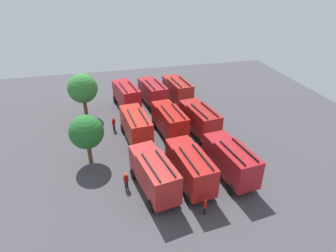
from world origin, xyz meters
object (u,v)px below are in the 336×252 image
(fire_truck_6, at_px, (154,173))
(traffic_cone_2, at_px, (166,152))
(firefighter_1, at_px, (126,180))
(firefighter_3, at_px, (114,123))
(fire_truck_3, at_px, (190,166))
(tree_0, at_px, (86,132))
(fire_truck_4, at_px, (169,120))
(fire_truck_2, at_px, (177,89))
(tree_1, at_px, (83,89))
(fire_truck_7, at_px, (136,125))
(traffic_cone_1, at_px, (196,115))
(fire_truck_0, at_px, (231,159))
(fire_truck_5, at_px, (153,92))
(fire_truck_1, at_px, (200,119))
(fire_truck_8, at_px, (126,95))
(firefighter_2, at_px, (247,167))
(traffic_cone_0, at_px, (217,150))
(firefighter_0, at_px, (205,205))

(fire_truck_6, height_order, traffic_cone_2, fire_truck_6)
(firefighter_1, distance_m, firefighter_3, 11.76)
(fire_truck_3, bearing_deg, tree_0, 50.56)
(fire_truck_4, xyz_separation_m, firefighter_3, (3.07, 6.70, -1.15))
(fire_truck_2, xyz_separation_m, tree_1, (-1.55, 13.93, 2.07))
(fire_truck_7, height_order, traffic_cone_1, fire_truck_7)
(fire_truck_0, bearing_deg, fire_truck_5, 4.54)
(fire_truck_7, bearing_deg, fire_truck_1, -97.14)
(fire_truck_2, xyz_separation_m, tree_0, (-13.10, 13.48, 1.60))
(fire_truck_0, bearing_deg, fire_truck_2, -7.10)
(fire_truck_8, bearing_deg, fire_truck_4, -165.64)
(fire_truck_3, distance_m, tree_0, 11.32)
(fire_truck_6, distance_m, fire_truck_7, 9.56)
(fire_truck_5, bearing_deg, traffic_cone_2, 167.11)
(fire_truck_1, bearing_deg, tree_0, 94.64)
(fire_truck_4, relative_size, tree_0, 1.33)
(fire_truck_8, height_order, traffic_cone_2, fire_truck_8)
(tree_1, relative_size, traffic_cone_2, 10.94)
(fire_truck_6, xyz_separation_m, fire_truck_7, (9.55, 0.26, 0.00))
(fire_truck_6, distance_m, firefighter_2, 9.87)
(firefighter_2, relative_size, tree_1, 0.26)
(fire_truck_0, bearing_deg, fire_truck_6, 84.64)
(traffic_cone_1, bearing_deg, traffic_cone_0, 176.62)
(fire_truck_0, distance_m, fire_truck_5, 19.53)
(fire_truck_8, xyz_separation_m, firefighter_3, (-6.48, 2.48, -1.15))
(tree_1, bearing_deg, fire_truck_4, -128.45)
(firefighter_1, height_order, traffic_cone_2, firefighter_1)
(firefighter_0, xyz_separation_m, firefighter_2, (4.15, -6.13, -0.08))
(fire_truck_0, bearing_deg, tree_1, 31.15)
(fire_truck_1, xyz_separation_m, fire_truck_2, (10.14, 0.05, 0.00))
(firefighter_1, height_order, firefighter_3, firefighter_3)
(firefighter_3, bearing_deg, fire_truck_2, -113.44)
(fire_truck_2, relative_size, firefighter_1, 4.30)
(tree_0, distance_m, traffic_cone_2, 9.07)
(fire_truck_0, height_order, firefighter_3, fire_truck_0)
(fire_truck_8, xyz_separation_m, tree_0, (-12.98, 5.56, 1.60))
(fire_truck_6, xyz_separation_m, traffic_cone_1, (13.96, -8.88, -1.84))
(fire_truck_6, height_order, firefighter_3, fire_truck_6)
(fire_truck_3, bearing_deg, fire_truck_1, -30.71)
(fire_truck_3, height_order, traffic_cone_0, fire_truck_3)
(firefighter_0, relative_size, traffic_cone_2, 3.05)
(fire_truck_3, distance_m, firefighter_3, 14.18)
(firefighter_3, distance_m, traffic_cone_2, 8.84)
(fire_truck_5, relative_size, tree_1, 1.19)
(fire_truck_2, height_order, firefighter_2, fire_truck_2)
(fire_truck_5, distance_m, tree_0, 16.24)
(fire_truck_3, bearing_deg, tree_1, 22.87)
(tree_0, height_order, traffic_cone_1, tree_0)
(fire_truck_2, bearing_deg, fire_truck_1, 173.85)
(firefighter_3, distance_m, tree_0, 7.70)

